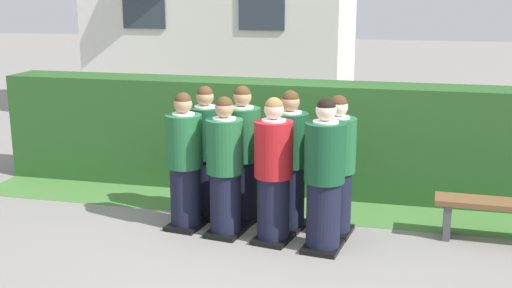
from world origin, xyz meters
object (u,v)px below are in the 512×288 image
(student_front_row_3, at_px, (324,179))
(wooden_bench, at_px, (499,212))
(student_in_red_blazer, at_px, (274,174))
(student_rear_row_3, at_px, (337,169))
(student_rear_row_0, at_px, (206,155))
(student_rear_row_2, at_px, (290,164))
(student_front_row_0, at_px, (185,165))
(student_front_row_1, at_px, (225,170))
(student_rear_row_1, at_px, (243,158))

(student_front_row_3, height_order, wooden_bench, student_front_row_3)
(student_in_red_blazer, distance_m, student_rear_row_3, 0.76)
(student_front_row_3, relative_size, student_rear_row_3, 1.03)
(student_rear_row_0, height_order, student_rear_row_2, student_rear_row_2)
(student_front_row_0, bearing_deg, student_rear_row_2, 13.45)
(student_front_row_1, distance_m, student_rear_row_3, 1.27)
(student_front_row_0, height_order, student_front_row_1, student_front_row_0)
(student_in_red_blazer, distance_m, student_rear_row_1, 0.75)
(student_front_row_0, relative_size, student_rear_row_2, 0.99)
(student_front_row_1, bearing_deg, student_rear_row_1, 81.21)
(student_front_row_3, distance_m, student_rear_row_3, 0.50)
(student_front_row_1, xyz_separation_m, student_rear_row_3, (1.23, 0.32, 0.01))
(student_front_row_3, height_order, student_rear_row_3, student_front_row_3)
(student_front_row_3, distance_m, student_rear_row_2, 0.74)
(student_front_row_0, bearing_deg, student_rear_row_1, 33.17)
(student_rear_row_0, xyz_separation_m, student_rear_row_1, (0.48, -0.05, 0.01))
(student_rear_row_1, bearing_deg, student_front_row_3, -31.80)
(student_rear_row_0, relative_size, wooden_bench, 1.16)
(student_front_row_3, bearing_deg, student_rear_row_0, 155.11)
(student_front_row_0, height_order, wooden_bench, student_front_row_0)
(student_rear_row_1, height_order, student_rear_row_2, student_rear_row_1)
(student_rear_row_2, distance_m, wooden_bench, 2.41)
(student_front_row_1, distance_m, wooden_bench, 3.11)
(student_rear_row_0, distance_m, wooden_bench, 3.47)
(student_front_row_1, xyz_separation_m, student_front_row_3, (1.15, -0.17, 0.03))
(wooden_bench, bearing_deg, student_front_row_1, -170.68)
(student_rear_row_1, bearing_deg, wooden_bench, 0.06)
(student_front_row_1, height_order, student_front_row_3, student_front_row_3)
(student_rear_row_0, height_order, student_rear_row_1, student_rear_row_1)
(student_front_row_1, relative_size, student_in_red_blazer, 0.99)
(student_front_row_0, height_order, student_rear_row_0, student_rear_row_0)
(student_front_row_1, xyz_separation_m, student_rear_row_2, (0.67, 0.39, 0.02))
(student_front_row_0, relative_size, student_rear_row_0, 0.99)
(student_front_row_1, relative_size, student_rear_row_0, 0.99)
(student_front_row_0, xyz_separation_m, student_rear_row_1, (0.60, 0.39, 0.02))
(student_rear_row_2, bearing_deg, wooden_bench, 2.62)
(student_front_row_0, relative_size, student_front_row_3, 0.97)
(student_front_row_1, relative_size, student_front_row_3, 0.96)
(student_front_row_3, relative_size, student_rear_row_0, 1.02)
(student_rear_row_2, bearing_deg, student_front_row_1, -149.87)
(student_front_row_0, bearing_deg, wooden_bench, 6.31)
(student_rear_row_1, height_order, wooden_bench, student_rear_row_1)
(student_front_row_0, bearing_deg, student_rear_row_3, 7.14)
(wooden_bench, bearing_deg, student_rear_row_1, -179.94)
(student_rear_row_0, distance_m, student_rear_row_1, 0.48)
(student_rear_row_2, bearing_deg, student_front_row_0, -166.55)
(student_rear_row_0, relative_size, student_rear_row_1, 0.98)
(student_front_row_3, distance_m, student_rear_row_1, 1.27)
(student_rear_row_1, bearing_deg, student_front_row_0, -146.83)
(student_rear_row_1, bearing_deg, student_rear_row_2, -10.03)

